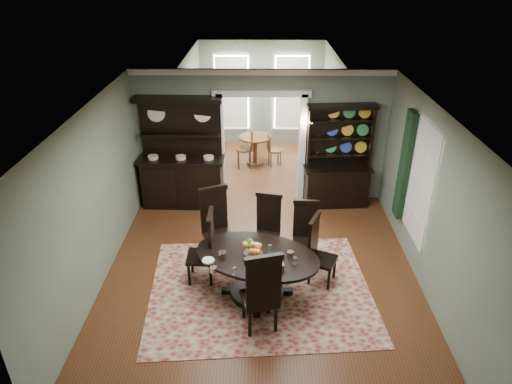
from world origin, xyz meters
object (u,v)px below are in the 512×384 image
dining_table (257,267)px  parlor_table (255,146)px  welsh_dresser (337,170)px  sideboard (183,169)px

dining_table → parlor_table: dining_table is taller
dining_table → welsh_dresser: (1.75, 3.18, 0.28)m
parlor_table → sideboard: bearing=-125.4°
welsh_dresser → parlor_table: welsh_dresser is taller
welsh_dresser → parlor_table: size_ratio=2.70×
welsh_dresser → parlor_table: 2.89m
parlor_table → welsh_dresser: bearing=-49.9°
dining_table → welsh_dresser: welsh_dresser is taller
dining_table → parlor_table: (-0.10, 5.38, -0.04)m
sideboard → welsh_dresser: size_ratio=1.06×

